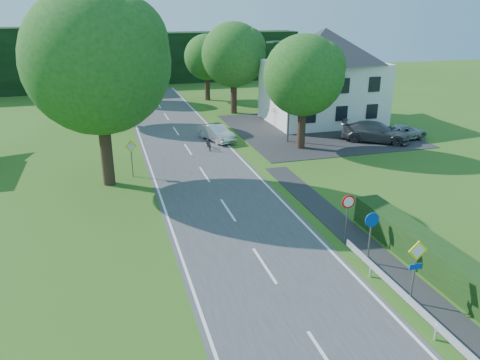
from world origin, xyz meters
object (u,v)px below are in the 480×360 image
object	(u,v)px
parked_car_grey	(376,132)
parked_car_silver_b	(402,132)
moving_car	(216,133)
parked_car_silver_a	(296,113)
parasol	(275,117)
streetlight	(288,87)
motorcycle	(209,143)

from	to	relation	value
parked_car_grey	parked_car_silver_b	distance (m)	2.47
moving_car	parked_car_grey	size ratio (longest dim) A/B	0.74
moving_car	parked_car_silver_a	bearing A→B (deg)	10.84
parked_car_silver_b	parasol	distance (m)	11.10
streetlight	motorcycle	xyz separation A→B (m)	(-6.49, -0.30, -3.96)
moving_car	parked_car_silver_b	xyz separation A→B (m)	(14.83, -3.84, -0.05)
moving_car	parked_car_silver_b	bearing A→B (deg)	-33.16
parked_car_silver_b	parasol	bearing A→B (deg)	43.15
parked_car_silver_a	motorcycle	bearing A→B (deg)	99.98
motorcycle	parasol	xyz separation A→B (m)	(7.34, 5.30, 0.42)
motorcycle	parasol	distance (m)	9.07
parked_car_grey	parasol	distance (m)	9.28
moving_car	parked_car_silver_b	distance (m)	15.32
motorcycle	moving_car	bearing A→B (deg)	66.20
moving_car	motorcycle	distance (m)	2.43
parked_car_grey	parasol	size ratio (longest dim) A/B	2.76
motorcycle	parked_car_silver_a	xyz separation A→B (m)	(10.25, 7.30, 0.28)
streetlight	motorcycle	distance (m)	7.61
streetlight	parked_car_grey	xyz separation A→B (m)	(7.00, -1.96, -3.64)
parked_car_silver_a	parked_car_grey	size ratio (longest dim) A/B	0.83
parked_car_grey	streetlight	bearing A→B (deg)	108.72
parasol	streetlight	bearing A→B (deg)	-99.72
parked_car_grey	parasol	xyz separation A→B (m)	(-6.15, 6.96, 0.10)
streetlight	parked_car_silver_a	xyz separation A→B (m)	(3.76, 7.00, -3.68)
parked_car_grey	parked_car_silver_b	size ratio (longest dim) A/B	1.23
moving_car	motorcycle	size ratio (longest dim) A/B	2.25
motorcycle	parked_car_silver_b	size ratio (longest dim) A/B	0.40
moving_car	motorcycle	world-z (taller)	moving_car
moving_car	parked_car_silver_a	distance (m)	10.48
parked_car_silver_b	parked_car_silver_a	bearing A→B (deg)	24.64
parked_car_silver_a	parasol	world-z (taller)	parasol
parked_car_silver_b	parasol	xyz separation A→B (m)	(-8.61, 7.00, 0.27)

